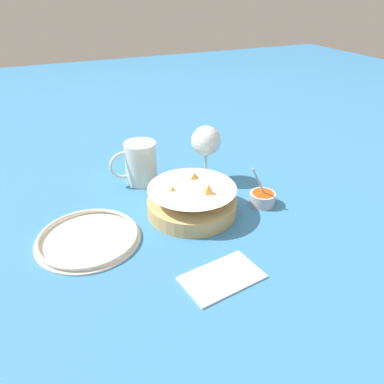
% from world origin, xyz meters
% --- Properties ---
extents(ground_plane, '(4.00, 4.00, 0.00)m').
position_xyz_m(ground_plane, '(0.00, 0.00, 0.00)').
color(ground_plane, teal).
extents(food_basket, '(0.21, 0.21, 0.09)m').
position_xyz_m(food_basket, '(0.01, 0.02, 0.03)').
color(food_basket, tan).
rests_on(food_basket, ground_plane).
extents(sauce_cup, '(0.07, 0.06, 0.11)m').
position_xyz_m(sauce_cup, '(-0.17, 0.05, 0.02)').
color(sauce_cup, '#B7B7BC').
rests_on(sauce_cup, ground_plane).
extents(wine_glass, '(0.08, 0.08, 0.16)m').
position_xyz_m(wine_glass, '(-0.09, -0.12, 0.11)').
color(wine_glass, silver).
rests_on(wine_glass, ground_plane).
extents(beer_mug, '(0.13, 0.09, 0.12)m').
position_xyz_m(beer_mug, '(0.07, -0.18, 0.05)').
color(beer_mug, silver).
rests_on(beer_mug, ground_plane).
extents(side_plate, '(0.22, 0.22, 0.01)m').
position_xyz_m(side_plate, '(0.26, 0.03, 0.01)').
color(side_plate, silver).
rests_on(side_plate, ground_plane).
extents(napkin, '(0.16, 0.11, 0.01)m').
position_xyz_m(napkin, '(0.05, 0.25, 0.00)').
color(napkin, white).
rests_on(napkin, ground_plane).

